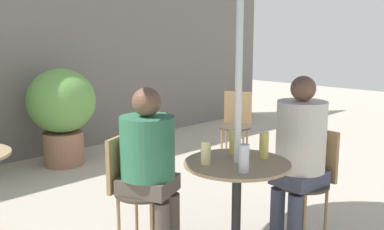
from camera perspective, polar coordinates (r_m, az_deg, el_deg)
name	(u,v)px	position (r m, az deg, el deg)	size (l,w,h in m)	color
cafe_table_near	(236,198)	(2.93, 5.66, -10.42)	(0.67, 0.67, 0.76)	black
bistro_chair_0	(310,174)	(3.47, 14.74, -7.22)	(0.40, 0.39, 0.86)	#42382D
bistro_chair_1	(132,182)	(3.20, -7.60, -8.47)	(0.42, 0.44, 0.86)	#42382D
bistro_chair_2	(236,120)	(5.38, 5.64, -0.65)	(0.44, 0.43, 0.86)	#42382D
seated_person_0	(299,148)	(3.30, 13.46, -4.09)	(0.38, 0.35, 1.27)	#42475B
seated_person_1	(150,159)	(3.08, -5.37, -5.57)	(0.43, 0.45, 1.21)	brown
beer_glass_0	(264,145)	(2.95, 9.13, -3.82)	(0.06, 0.06, 0.17)	#DBC65B
beer_glass_1	(234,142)	(3.03, 5.29, -3.38)	(0.06, 0.06, 0.17)	#DBC65B
beer_glass_2	(206,153)	(2.78, 1.76, -4.82)	(0.06, 0.06, 0.15)	beige
beer_glass_3	(244,158)	(2.64, 6.59, -5.49)	(0.06, 0.06, 0.17)	silver
potted_plant_1	(62,108)	(5.48, -16.23, 0.82)	(0.79, 0.79, 1.15)	#93664C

